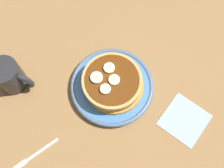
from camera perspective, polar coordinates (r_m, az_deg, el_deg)
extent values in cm
cube|color=olive|center=(81.40, 0.00, -1.15)|extent=(140.00, 140.00, 3.00)
cylinder|color=#3F72B2|center=(79.16, 0.00, -0.58)|extent=(22.27, 22.27, 1.76)
torus|color=#496588|center=(78.58, 0.00, -0.43)|extent=(22.83, 22.83, 1.23)
cylinder|color=#C28932|center=(77.88, 0.50, -0.03)|extent=(15.93, 15.93, 1.16)
cylinder|color=olive|center=(76.56, -0.06, -0.19)|extent=(15.58, 15.58, 1.16)
cylinder|color=#B98144|center=(75.57, 0.07, 0.30)|extent=(15.71, 15.71, 1.16)
cylinder|color=tan|center=(74.41, -0.19, 0.47)|extent=(15.82, 15.82, 1.16)
cylinder|color=#592B0A|center=(73.91, 0.00, 0.89)|extent=(14.27, 14.27, 0.16)
cylinder|color=#F2ECB3|center=(73.50, 0.38, 0.67)|extent=(2.90, 2.90, 0.74)
cylinder|color=tan|center=(73.11, 0.38, 0.79)|extent=(0.81, 0.81, 0.08)
cylinder|color=#F4E9B3|center=(73.82, -3.07, 1.27)|extent=(3.20, 3.20, 0.89)
cylinder|color=tan|center=(73.37, -3.09, 1.40)|extent=(0.90, 0.90, 0.08)
cylinder|color=#EEEAC3|center=(72.65, -1.33, -1.02)|extent=(2.74, 2.74, 0.88)
cylinder|color=tan|center=(72.19, -1.33, -0.89)|extent=(0.77, 0.77, 0.08)
cylinder|color=#F4EFB8|center=(74.75, -0.57, 3.18)|extent=(2.91, 2.91, 0.87)
cylinder|color=tan|center=(74.32, -0.58, 3.32)|extent=(0.82, 0.82, 0.08)
cylinder|color=#262628|center=(80.80, -19.82, 1.52)|extent=(7.65, 7.65, 9.75)
cylinder|color=black|center=(77.42, -20.74, 2.59)|extent=(6.50, 6.50, 0.59)
torus|color=#262628|center=(79.14, -17.34, 0.67)|extent=(6.84, 1.38, 6.84)
cube|color=#99B2BF|center=(79.67, 14.17, -6.89)|extent=(13.90, 13.90, 0.30)
cube|color=silver|center=(77.86, -13.66, -12.53)|extent=(6.04, 8.17, 0.50)
cube|color=silver|center=(78.85, -17.74, -15.06)|extent=(3.05, 3.59, 0.50)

